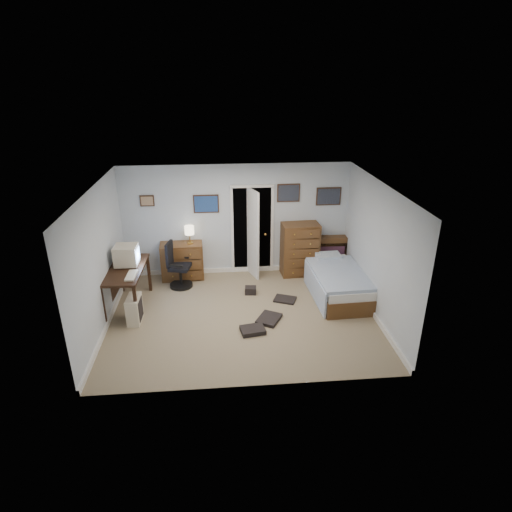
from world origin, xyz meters
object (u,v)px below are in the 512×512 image
(computer_desk, at_px, (121,278))
(bed, at_px, (337,282))
(tall_dresser, at_px, (300,249))
(low_dresser, at_px, (182,261))
(office_chair, at_px, (178,270))

(computer_desk, height_order, bed, computer_desk)
(tall_dresser, distance_m, bed, 1.28)
(computer_desk, xyz_separation_m, low_dresser, (1.07, 1.24, -0.24))
(computer_desk, distance_m, tall_dresser, 3.90)
(low_dresser, xyz_separation_m, tall_dresser, (2.64, -0.02, 0.19))
(low_dresser, height_order, tall_dresser, tall_dresser)
(computer_desk, bearing_deg, tall_dresser, 20.00)
(tall_dresser, bearing_deg, computer_desk, -165.51)
(office_chair, xyz_separation_m, low_dresser, (0.07, 0.43, 0.02))
(office_chair, relative_size, tall_dresser, 0.84)
(low_dresser, height_order, bed, low_dresser)
(office_chair, bearing_deg, low_dresser, 93.27)
(low_dresser, distance_m, bed, 3.41)
(office_chair, relative_size, bed, 0.52)
(low_dresser, bearing_deg, computer_desk, -134.20)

